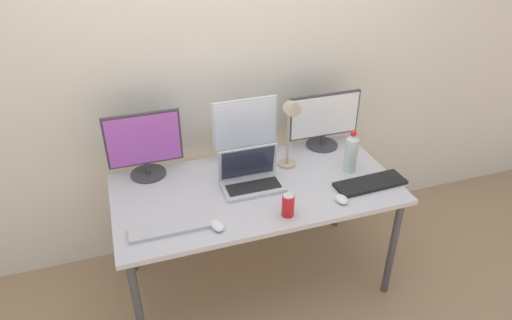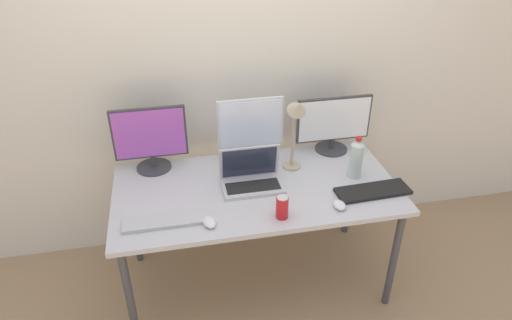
# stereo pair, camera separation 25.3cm
# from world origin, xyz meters

# --- Properties ---
(ground_plane) EXTENTS (16.00, 16.00, 0.00)m
(ground_plane) POSITION_xyz_m (0.00, 0.00, 0.00)
(ground_plane) COLOR #9E7F5B
(wall_back) EXTENTS (7.00, 0.08, 2.60)m
(wall_back) POSITION_xyz_m (0.00, 0.59, 1.30)
(wall_back) COLOR silver
(wall_back) RESTS_ON ground
(work_desk) EXTENTS (1.62, 0.82, 0.74)m
(work_desk) POSITION_xyz_m (0.00, 0.00, 0.68)
(work_desk) COLOR #424247
(work_desk) RESTS_ON ground
(monitor_left) EXTENTS (0.43, 0.21, 0.40)m
(monitor_left) POSITION_xyz_m (-0.57, 0.32, 0.95)
(monitor_left) COLOR #38383D
(monitor_left) RESTS_ON work_desk
(monitor_center) EXTENTS (0.40, 0.17, 0.42)m
(monitor_center) POSITION_xyz_m (0.03, 0.30, 0.97)
(monitor_center) COLOR silver
(monitor_center) RESTS_ON work_desk
(monitor_right) EXTENTS (0.48, 0.21, 0.37)m
(monitor_right) POSITION_xyz_m (0.57, 0.32, 0.93)
(monitor_right) COLOR #38383D
(monitor_right) RESTS_ON work_desk
(laptop_silver) EXTENTS (0.35, 0.22, 0.23)m
(laptop_silver) POSITION_xyz_m (-0.02, 0.03, 0.79)
(laptop_silver) COLOR #B7B7BC
(laptop_silver) RESTS_ON work_desk
(keyboard_main) EXTENTS (0.43, 0.16, 0.02)m
(keyboard_main) POSITION_xyz_m (0.64, -0.19, 0.75)
(keyboard_main) COLOR black
(keyboard_main) RESTS_ON work_desk
(keyboard_aux) EXTENTS (0.43, 0.12, 0.02)m
(keyboard_aux) POSITION_xyz_m (-0.52, -0.22, 0.75)
(keyboard_aux) COLOR #B2B2B7
(keyboard_aux) RESTS_ON work_desk
(mouse_by_keyboard) EXTENTS (0.07, 0.09, 0.03)m
(mouse_by_keyboard) POSITION_xyz_m (0.40, -0.29, 0.76)
(mouse_by_keyboard) COLOR silver
(mouse_by_keyboard) RESTS_ON work_desk
(mouse_by_laptop) EXTENTS (0.08, 0.11, 0.03)m
(mouse_by_laptop) POSITION_xyz_m (-0.30, -0.29, 0.76)
(mouse_by_laptop) COLOR silver
(mouse_by_laptop) RESTS_ON work_desk
(water_bottle) EXTENTS (0.08, 0.08, 0.26)m
(water_bottle) POSITION_xyz_m (0.60, -0.01, 0.86)
(water_bottle) COLOR silver
(water_bottle) RESTS_ON work_desk
(soda_can_near_keyboard) EXTENTS (0.07, 0.07, 0.13)m
(soda_can_near_keyboard) POSITION_xyz_m (0.08, -0.30, 0.80)
(soda_can_near_keyboard) COLOR red
(soda_can_near_keyboard) RESTS_ON work_desk
(desk_lamp) EXTENTS (0.11, 0.18, 0.48)m
(desk_lamp) POSITION_xyz_m (0.26, 0.13, 1.07)
(desk_lamp) COLOR tan
(desk_lamp) RESTS_ON work_desk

